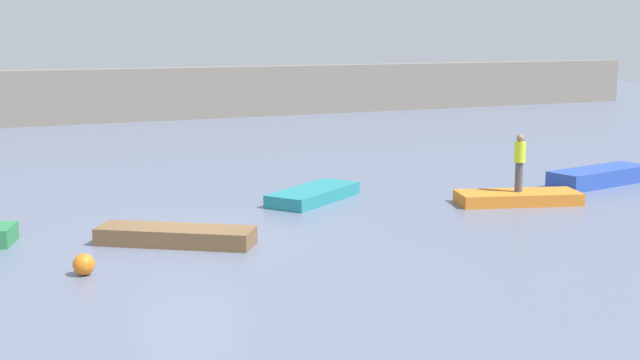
{
  "coord_description": "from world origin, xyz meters",
  "views": [
    {
      "loc": [
        -5.16,
        -18.79,
        4.91
      ],
      "look_at": [
        4.63,
        2.57,
        0.73
      ],
      "focal_mm": 46.49,
      "sensor_mm": 36.0,
      "label": 1
    }
  ],
  "objects_px": {
    "rowboat_blue": "(599,176)",
    "mooring_buoy": "(84,264)",
    "rowboat_teal": "(314,195)",
    "rowboat_orange": "(518,198)",
    "person_hiviz_shirt": "(520,160)",
    "rowboat_brown": "(176,236)"
  },
  "relations": [
    {
      "from": "rowboat_blue",
      "to": "mooring_buoy",
      "type": "relative_size",
      "value": 8.73
    },
    {
      "from": "rowboat_teal",
      "to": "mooring_buoy",
      "type": "xyz_separation_m",
      "value": [
        -7.44,
        -5.03,
        0.04
      ]
    },
    {
      "from": "rowboat_orange",
      "to": "rowboat_teal",
      "type": "bearing_deg",
      "value": 168.45
    },
    {
      "from": "rowboat_orange",
      "to": "rowboat_blue",
      "type": "bearing_deg",
      "value": 34.81
    },
    {
      "from": "person_hiviz_shirt",
      "to": "mooring_buoy",
      "type": "height_order",
      "value": "person_hiviz_shirt"
    },
    {
      "from": "rowboat_brown",
      "to": "rowboat_teal",
      "type": "distance_m",
      "value": 6.06
    },
    {
      "from": "rowboat_blue",
      "to": "person_hiviz_shirt",
      "type": "xyz_separation_m",
      "value": [
        -4.39,
        -1.4,
        1.02
      ]
    },
    {
      "from": "rowboat_brown",
      "to": "rowboat_teal",
      "type": "relative_size",
      "value": 1.1
    },
    {
      "from": "rowboat_orange",
      "to": "rowboat_blue",
      "type": "height_order",
      "value": "rowboat_blue"
    },
    {
      "from": "rowboat_brown",
      "to": "rowboat_teal",
      "type": "height_order",
      "value": "rowboat_brown"
    },
    {
      "from": "rowboat_orange",
      "to": "mooring_buoy",
      "type": "height_order",
      "value": "mooring_buoy"
    },
    {
      "from": "mooring_buoy",
      "to": "rowboat_orange",
      "type": "bearing_deg",
      "value": 9.63
    },
    {
      "from": "rowboat_blue",
      "to": "rowboat_teal",
      "type": "bearing_deg",
      "value": 160.85
    },
    {
      "from": "rowboat_brown",
      "to": "person_hiviz_shirt",
      "type": "xyz_separation_m",
      "value": [
        10.31,
        0.45,
        1.09
      ]
    },
    {
      "from": "rowboat_teal",
      "to": "mooring_buoy",
      "type": "relative_size",
      "value": 7.48
    },
    {
      "from": "rowboat_teal",
      "to": "person_hiviz_shirt",
      "type": "bearing_deg",
      "value": -62.97
    },
    {
      "from": "rowboat_teal",
      "to": "person_hiviz_shirt",
      "type": "relative_size",
      "value": 2.0
    },
    {
      "from": "rowboat_teal",
      "to": "rowboat_blue",
      "type": "relative_size",
      "value": 0.86
    },
    {
      "from": "person_hiviz_shirt",
      "to": "rowboat_orange",
      "type": "bearing_deg",
      "value": -178.21
    },
    {
      "from": "rowboat_brown",
      "to": "person_hiviz_shirt",
      "type": "bearing_deg",
      "value": 36.84
    },
    {
      "from": "mooring_buoy",
      "to": "rowboat_brown",
      "type": "bearing_deg",
      "value": 35.51
    },
    {
      "from": "rowboat_blue",
      "to": "rowboat_orange",
      "type": "bearing_deg",
      "value": -172.77
    }
  ]
}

